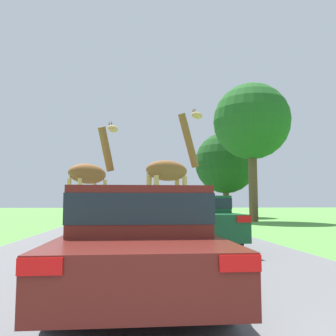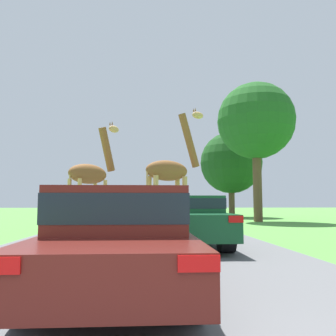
{
  "view_description": "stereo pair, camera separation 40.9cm",
  "coord_description": "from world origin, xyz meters",
  "px_view_note": "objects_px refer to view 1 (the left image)",
  "views": [
    {
      "loc": [
        -0.22,
        -1.14,
        1.19
      ],
      "look_at": [
        1.09,
        13.01,
        2.57
      ],
      "focal_mm": 38.0,
      "sensor_mm": 36.0,
      "label": 1
    },
    {
      "loc": [
        0.19,
        -1.17,
        1.19
      ],
      "look_at": [
        1.09,
        13.01,
        2.57
      ],
      "focal_mm": 38.0,
      "sensor_mm": 36.0,
      "label": 2
    }
  ],
  "objects_px": {
    "car_queue_right": "(165,210)",
    "car_queue_left": "(111,208)",
    "car_verge_right": "(158,207)",
    "car_rear_follower": "(107,209)",
    "giraffe_near_road": "(171,173)",
    "car_far_ahead": "(194,219)",
    "giraffe_companion": "(91,174)",
    "tree_left_edge": "(226,163)",
    "car_lead_maroon": "(139,235)",
    "tree_centre_back": "(252,122)"
  },
  "relations": [
    {
      "from": "car_queue_right",
      "to": "car_queue_left",
      "type": "height_order",
      "value": "car_queue_right"
    },
    {
      "from": "car_verge_right",
      "to": "car_rear_follower",
      "type": "bearing_deg",
      "value": -125.68
    },
    {
      "from": "car_verge_right",
      "to": "car_rear_follower",
      "type": "xyz_separation_m",
      "value": [
        -3.62,
        -5.04,
        -0.03
      ]
    },
    {
      "from": "giraffe_near_road",
      "to": "car_far_ahead",
      "type": "height_order",
      "value": "giraffe_near_road"
    },
    {
      "from": "car_queue_left",
      "to": "car_rear_follower",
      "type": "height_order",
      "value": "car_rear_follower"
    },
    {
      "from": "giraffe_companion",
      "to": "car_queue_left",
      "type": "height_order",
      "value": "giraffe_companion"
    },
    {
      "from": "car_rear_follower",
      "to": "tree_left_edge",
      "type": "height_order",
      "value": "tree_left_edge"
    },
    {
      "from": "car_lead_maroon",
      "to": "car_rear_follower",
      "type": "xyz_separation_m",
      "value": [
        -1.86,
        18.65,
        0.04
      ]
    },
    {
      "from": "car_far_ahead",
      "to": "tree_centre_back",
      "type": "xyz_separation_m",
      "value": [
        5.86,
        12.17,
        5.63
      ]
    },
    {
      "from": "car_far_ahead",
      "to": "tree_left_edge",
      "type": "relative_size",
      "value": 0.64
    },
    {
      "from": "car_far_ahead",
      "to": "tree_left_edge",
      "type": "bearing_deg",
      "value": 72.84
    },
    {
      "from": "car_lead_maroon",
      "to": "car_queue_right",
      "type": "xyz_separation_m",
      "value": [
        1.64,
        15.46,
        0.03
      ]
    },
    {
      "from": "car_rear_follower",
      "to": "tree_centre_back",
      "type": "distance_m",
      "value": 10.97
    },
    {
      "from": "car_queue_left",
      "to": "tree_centre_back",
      "type": "height_order",
      "value": "tree_centre_back"
    },
    {
      "from": "car_queue_right",
      "to": "car_far_ahead",
      "type": "bearing_deg",
      "value": -90.44
    },
    {
      "from": "car_queue_left",
      "to": "car_far_ahead",
      "type": "xyz_separation_m",
      "value": [
        3.7,
        -21.85,
        0.01
      ]
    },
    {
      "from": "car_queue_right",
      "to": "car_rear_follower",
      "type": "xyz_separation_m",
      "value": [
        -3.51,
        3.19,
        0.01
      ]
    },
    {
      "from": "tree_left_edge",
      "to": "tree_centre_back",
      "type": "height_order",
      "value": "tree_centre_back"
    },
    {
      "from": "giraffe_companion",
      "to": "tree_centre_back",
      "type": "bearing_deg",
      "value": 79.63
    },
    {
      "from": "giraffe_companion",
      "to": "car_far_ahead",
      "type": "height_order",
      "value": "giraffe_companion"
    },
    {
      "from": "giraffe_near_road",
      "to": "car_far_ahead",
      "type": "bearing_deg",
      "value": -25.01
    },
    {
      "from": "giraffe_near_road",
      "to": "tree_centre_back",
      "type": "distance_m",
      "value": 10.64
    },
    {
      "from": "car_rear_follower",
      "to": "giraffe_companion",
      "type": "bearing_deg",
      "value": -89.66
    },
    {
      "from": "car_lead_maroon",
      "to": "car_rear_follower",
      "type": "bearing_deg",
      "value": 95.7
    },
    {
      "from": "car_queue_right",
      "to": "car_verge_right",
      "type": "height_order",
      "value": "car_verge_right"
    },
    {
      "from": "giraffe_near_road",
      "to": "car_far_ahead",
      "type": "distance_m",
      "value": 4.69
    },
    {
      "from": "car_rear_follower",
      "to": "car_queue_left",
      "type": "bearing_deg",
      "value": 91.96
    },
    {
      "from": "car_lead_maroon",
      "to": "car_far_ahead",
      "type": "xyz_separation_m",
      "value": [
        1.56,
        4.79,
        0.01
      ]
    },
    {
      "from": "tree_left_edge",
      "to": "car_queue_right",
      "type": "bearing_deg",
      "value": -124.87
    },
    {
      "from": "car_rear_follower",
      "to": "car_verge_right",
      "type": "bearing_deg",
      "value": 54.32
    },
    {
      "from": "car_far_ahead",
      "to": "car_lead_maroon",
      "type": "bearing_deg",
      "value": -108.07
    },
    {
      "from": "car_queue_right",
      "to": "car_far_ahead",
      "type": "height_order",
      "value": "car_queue_right"
    },
    {
      "from": "giraffe_companion",
      "to": "tree_left_edge",
      "type": "xyz_separation_m",
      "value": [
        9.22,
        14.59,
        2.13
      ]
    },
    {
      "from": "car_lead_maroon",
      "to": "car_verge_right",
      "type": "height_order",
      "value": "car_verge_right"
    },
    {
      "from": "car_lead_maroon",
      "to": "tree_centre_back",
      "type": "height_order",
      "value": "tree_centre_back"
    },
    {
      "from": "car_verge_right",
      "to": "car_rear_follower",
      "type": "relative_size",
      "value": 1.15
    },
    {
      "from": "car_rear_follower",
      "to": "tree_left_edge",
      "type": "relative_size",
      "value": 0.57
    },
    {
      "from": "giraffe_near_road",
      "to": "tree_left_edge",
      "type": "height_order",
      "value": "tree_left_edge"
    },
    {
      "from": "giraffe_companion",
      "to": "car_queue_right",
      "type": "xyz_separation_m",
      "value": [
        3.45,
        6.31,
        -1.57
      ]
    },
    {
      "from": "car_verge_right",
      "to": "tree_centre_back",
      "type": "bearing_deg",
      "value": -49.92
    },
    {
      "from": "car_rear_follower",
      "to": "tree_centre_back",
      "type": "height_order",
      "value": "tree_centre_back"
    },
    {
      "from": "giraffe_near_road",
      "to": "car_lead_maroon",
      "type": "distance_m",
      "value": 9.43
    },
    {
      "from": "car_rear_follower",
      "to": "tree_centre_back",
      "type": "bearing_deg",
      "value": -10.32
    },
    {
      "from": "tree_centre_back",
      "to": "car_far_ahead",
      "type": "bearing_deg",
      "value": -115.69
    },
    {
      "from": "car_lead_maroon",
      "to": "tree_left_edge",
      "type": "distance_m",
      "value": 25.15
    },
    {
      "from": "car_lead_maroon",
      "to": "car_queue_left",
      "type": "bearing_deg",
      "value": 94.58
    },
    {
      "from": "car_verge_right",
      "to": "tree_centre_back",
      "type": "height_order",
      "value": "tree_centre_back"
    },
    {
      "from": "giraffe_companion",
      "to": "tree_left_edge",
      "type": "bearing_deg",
      "value": 97.1
    },
    {
      "from": "giraffe_near_road",
      "to": "car_queue_right",
      "type": "distance_m",
      "value": 6.49
    },
    {
      "from": "car_lead_maroon",
      "to": "tree_left_edge",
      "type": "bearing_deg",
      "value": 72.66
    }
  ]
}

